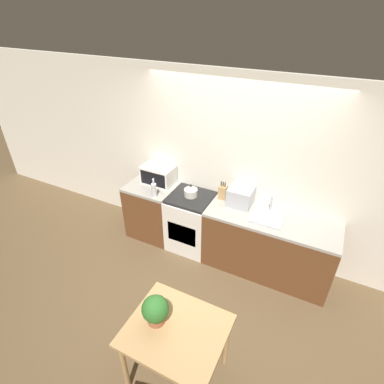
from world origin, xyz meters
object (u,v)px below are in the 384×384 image
Objects in this scene: dining_table at (176,336)px; kettle at (191,191)px; toaster_oven at (241,196)px; microwave at (158,175)px; bottle at (154,190)px; stove_range at (191,221)px.

kettle is at bearing 112.87° from dining_table.
kettle is 0.71m from toaster_oven.
microwave is at bearing -179.73° from toaster_oven.
kettle is 0.52m from bottle.
kettle is 0.60× the size of toaster_oven.
dining_table is (1.38, -1.95, -0.37)m from microwave.
kettle reaches higher than stove_range.
kettle is (-0.01, 0.02, 0.53)m from stove_range.
kettle is at bearing -170.50° from toaster_oven.
toaster_oven is at bearing 17.44° from bottle.
kettle is at bearing 125.16° from stove_range.
kettle is 0.67× the size of bottle.
stove_range is 1.88× the size of microwave.
bottle reaches higher than stove_range.
bottle is 0.32× the size of dining_table.
microwave is 0.54× the size of dining_table.
toaster_oven is at bearing 92.30° from dining_table.
microwave reaches higher than toaster_oven.
bottle is (-0.47, -0.23, 0.56)m from stove_range.
bottle is 1.21m from toaster_oven.
stove_range is at bearing -11.63° from microwave.
kettle reaches higher than dining_table.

